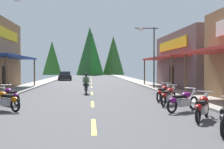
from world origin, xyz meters
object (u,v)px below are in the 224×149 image
at_px(rider_cruising_lead, 86,85).
at_px(motorcycle_parked_left_3, 5,100).
at_px(motorcycle_parked_right_3, 183,101).
at_px(parked_car_curbside, 65,76).
at_px(motorcycle_parked_left_4, 10,96).
at_px(streetlamp_right, 150,48).
at_px(motorcycle_parked_right_4, 169,96).
at_px(streetlamp_left, 2,32).
at_px(motorcycle_parked_right_2, 202,107).
at_px(motorcycle_parked_right_5, 163,92).

bearing_deg(rider_cruising_lead, motorcycle_parked_left_3, 153.05).
relative_size(motorcycle_parked_right_3, parked_car_curbside, 0.42).
height_order(motorcycle_parked_right_3, motorcycle_parked_left_4, same).
relative_size(streetlamp_right, motorcycle_parked_left_4, 3.35).
xyz_separation_m(streetlamp_right, motorcycle_parked_right_4, (-1.41, -10.25, -3.27)).
bearing_deg(rider_cruising_lead, streetlamp_left, 122.62).
bearing_deg(parked_car_curbside, motorcycle_parked_right_2, -169.69).
relative_size(motorcycle_parked_right_2, motorcycle_parked_right_4, 1.02).
height_order(motorcycle_parked_right_2, motorcycle_parked_right_5, same).
xyz_separation_m(motorcycle_parked_right_5, motorcycle_parked_left_3, (-8.12, -2.94, 0.00)).
bearing_deg(motorcycle_parked_left_4, motorcycle_parked_right_2, -159.33).
height_order(motorcycle_parked_right_3, rider_cruising_lead, rider_cruising_lead).
distance_m(streetlamp_left, motorcycle_parked_right_2, 12.15).
distance_m(motorcycle_parked_right_2, motorcycle_parked_right_5, 5.66).
xyz_separation_m(streetlamp_right, motorcycle_parked_right_5, (-1.20, -8.53, -3.27)).
bearing_deg(streetlamp_right, streetlamp_left, -145.34).
bearing_deg(motorcycle_parked_right_2, motorcycle_parked_right_5, 33.77).
distance_m(motorcycle_parked_right_2, motorcycle_parked_right_3, 1.82).
height_order(motorcycle_parked_right_4, rider_cruising_lead, rider_cruising_lead).
distance_m(streetlamp_right, motorcycle_parked_right_3, 12.88).
height_order(streetlamp_right, motorcycle_parked_left_4, streetlamp_right).
relative_size(streetlamp_left, rider_cruising_lead, 2.92).
bearing_deg(parked_car_curbside, motorcycle_parked_left_4, 175.85).
distance_m(streetlamp_left, motorcycle_parked_right_4, 10.42).
distance_m(streetlamp_left, motorcycle_parked_left_3, 5.58).
bearing_deg(streetlamp_left, motorcycle_parked_right_5, -6.46).
height_order(motorcycle_parked_right_2, motorcycle_parked_left_3, same).
bearing_deg(motorcycle_parked_left_4, streetlamp_right, -85.63).
relative_size(motorcycle_parked_right_2, parked_car_curbside, 0.41).
relative_size(motorcycle_parked_right_3, rider_cruising_lead, 0.87).
height_order(motorcycle_parked_right_2, parked_car_curbside, parked_car_curbside).
distance_m(motorcycle_parked_left_3, motorcycle_parked_left_4, 1.92).
xyz_separation_m(streetlamp_left, motorcycle_parked_right_3, (9.37, -4.93, -3.59)).
xyz_separation_m(streetlamp_left, motorcycle_parked_right_2, (9.45, -6.74, -3.59)).
height_order(rider_cruising_lead, parked_car_curbside, rider_cruising_lead).
bearing_deg(motorcycle_parked_right_5, streetlamp_right, 27.82).
xyz_separation_m(motorcycle_parked_right_4, motorcycle_parked_left_3, (-7.91, -1.22, 0.00)).
bearing_deg(streetlamp_right, motorcycle_parked_right_3, -96.49).
relative_size(streetlamp_right, motorcycle_parked_right_3, 3.04).
bearing_deg(motorcycle_parked_left_4, parked_car_curbside, -40.70).
xyz_separation_m(motorcycle_parked_right_5, parked_car_curbside, (-8.31, 26.85, 0.20)).
xyz_separation_m(motorcycle_parked_right_5, motorcycle_parked_left_4, (-8.47, -1.05, 0.00)).
bearing_deg(motorcycle_parked_left_3, motorcycle_parked_right_2, -160.36).
bearing_deg(motorcycle_parked_right_4, motorcycle_parked_right_3, -143.29).
bearing_deg(motorcycle_parked_right_4, motorcycle_parked_right_2, -142.08).
bearing_deg(motorcycle_parked_right_5, motorcycle_parked_right_4, -151.14).
xyz_separation_m(motorcycle_parked_right_3, motorcycle_parked_right_5, (0.21, 3.84, 0.00)).
bearing_deg(streetlamp_right, parked_car_curbside, 117.43).
xyz_separation_m(motorcycle_parked_right_2, motorcycle_parked_right_4, (-0.08, 3.94, 0.00)).
height_order(motorcycle_parked_left_3, parked_car_curbside, parked_car_curbside).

